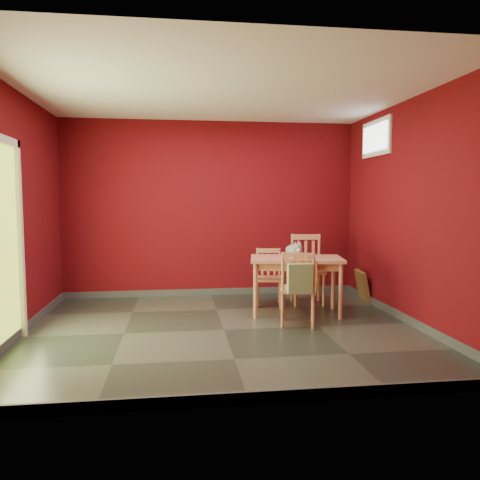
{
  "coord_description": "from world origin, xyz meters",
  "views": [
    {
      "loc": [
        -0.52,
        -5.26,
        1.5
      ],
      "look_at": [
        0.25,
        0.45,
        1.0
      ],
      "focal_mm": 35.0,
      "sensor_mm": 36.0,
      "label": 1
    }
  ],
  "objects": [
    {
      "name": "ground",
      "position": [
        0.0,
        0.0,
        0.0
      ],
      "size": [
        4.5,
        4.5,
        0.0
      ],
      "primitive_type": "plane",
      "color": "#2D342D",
      "rests_on": "ground"
    },
    {
      "name": "room_shell",
      "position": [
        0.0,
        0.0,
        0.05
      ],
      "size": [
        4.5,
        4.5,
        4.5
      ],
      "color": "#5B090F",
      "rests_on": "ground"
    },
    {
      "name": "doorway",
      "position": [
        -2.23,
        -0.4,
        1.12
      ],
      "size": [
        0.06,
        1.01,
        2.13
      ],
      "color": "#B7D838",
      "rests_on": "ground"
    },
    {
      "name": "window",
      "position": [
        2.23,
        1.0,
        2.35
      ],
      "size": [
        0.05,
        0.9,
        0.5
      ],
      "color": "white",
      "rests_on": "room_shell"
    },
    {
      "name": "outlet_plate",
      "position": [
        1.6,
        1.99,
        0.3
      ],
      "size": [
        0.08,
        0.02,
        0.12
      ],
      "primitive_type": "cube",
      "color": "silver",
      "rests_on": "room_shell"
    },
    {
      "name": "dining_table",
      "position": [
        1.03,
        0.67,
        0.65
      ],
      "size": [
        1.29,
        0.88,
        0.74
      ],
      "color": "tan",
      "rests_on": "ground"
    },
    {
      "name": "table_runner",
      "position": [
        1.03,
        0.55,
        0.69
      ],
      "size": [
        0.45,
        0.76,
        0.36
      ],
      "color": "#B3502F",
      "rests_on": "dining_table"
    },
    {
      "name": "chair_far_left",
      "position": [
        0.76,
        1.19,
        0.41
      ],
      "size": [
        0.43,
        0.43,
        0.8
      ],
      "color": "tan",
      "rests_on": "ground"
    },
    {
      "name": "chair_far_right",
      "position": [
        1.34,
        1.25,
        0.51
      ],
      "size": [
        0.52,
        0.52,
        0.99
      ],
      "color": "tan",
      "rests_on": "ground"
    },
    {
      "name": "chair_near",
      "position": [
        0.9,
        0.08,
        0.46
      ],
      "size": [
        0.51,
        0.51,
        0.89
      ],
      "color": "tan",
      "rests_on": "ground"
    },
    {
      "name": "tote_bag",
      "position": [
        0.86,
        -0.13,
        0.6
      ],
      "size": [
        0.29,
        0.18,
        0.41
      ],
      "color": "#83A96C",
      "rests_on": "chair_near"
    },
    {
      "name": "cat",
      "position": [
        1.02,
        0.76,
        0.85
      ],
      "size": [
        0.26,
        0.46,
        0.22
      ],
      "primitive_type": null,
      "rotation": [
        0.0,
        0.0,
        0.05
      ],
      "color": "slate",
      "rests_on": "table_runner"
    },
    {
      "name": "picture_frame",
      "position": [
        2.19,
        1.27,
        0.23
      ],
      "size": [
        0.2,
        0.46,
        0.45
      ],
      "color": "brown",
      "rests_on": "ground"
    }
  ]
}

